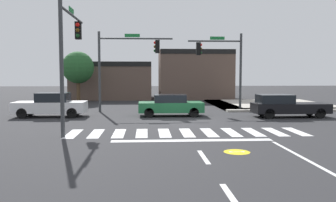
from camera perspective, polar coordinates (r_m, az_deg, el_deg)
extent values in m
plane|color=#2B2B2D|center=(21.64, 1.65, -3.10)|extent=(120.00, 120.00, 0.00)
cube|color=silver|center=(17.44, -14.82, -5.04)|extent=(0.54, 2.59, 0.01)
cube|color=silver|center=(17.26, -11.32, -5.08)|extent=(0.54, 2.59, 0.01)
cube|color=silver|center=(17.15, -7.76, -5.10)|extent=(0.54, 2.59, 0.01)
cube|color=silver|center=(17.10, -4.17, -5.09)|extent=(0.54, 2.59, 0.01)
cube|color=silver|center=(17.12, -0.57, -5.07)|extent=(0.54, 2.59, 0.01)
cube|color=silver|center=(17.21, 3.00, -5.03)|extent=(0.54, 2.59, 0.01)
cube|color=silver|center=(17.36, 6.53, -4.97)|extent=(0.54, 2.59, 0.01)
cube|color=silver|center=(17.58, 9.98, -4.89)|extent=(0.54, 2.59, 0.01)
cube|color=silver|center=(17.86, 13.33, -4.80)|extent=(0.54, 2.59, 0.01)
cube|color=silver|center=(18.19, 16.57, -4.69)|extent=(0.54, 2.59, 0.01)
cube|color=silver|center=(18.59, 19.68, -4.58)|extent=(0.54, 2.59, 0.01)
cube|color=white|center=(15.25, 3.86, -6.25)|extent=(6.80, 0.50, 0.01)
cube|color=white|center=(12.35, 5.66, -8.80)|extent=(0.16, 2.00, 0.01)
cube|color=white|center=(8.57, 10.05, -14.82)|extent=(0.16, 2.00, 0.01)
cylinder|color=yellow|center=(13.27, 10.85, -7.93)|extent=(0.95, 0.95, 0.01)
cylinder|color=white|center=(13.22, 9.95, -7.95)|extent=(0.15, 0.15, 0.00)
cylinder|color=white|center=(13.33, 11.75, -7.88)|extent=(0.15, 0.15, 0.00)
cube|color=white|center=(13.27, 10.85, -7.91)|extent=(0.43, 0.04, 0.00)
cube|color=#B2AA9E|center=(28.86, 18.78, -1.30)|extent=(10.00, 1.60, 0.15)
cube|color=#B2AA9E|center=(32.20, 8.58, -0.55)|extent=(1.60, 10.00, 0.15)
cube|color=#B2AA9E|center=(33.33, 15.66, -0.50)|extent=(10.00, 10.00, 0.15)
cube|color=brown|center=(41.03, -8.77, 3.22)|extent=(8.63, 6.96, 4.05)
cube|color=black|center=(37.77, -9.26, 5.82)|extent=(8.63, 0.50, 0.50)
cube|color=brown|center=(40.81, 4.19, 4.18)|extent=(7.90, 6.16, 5.36)
cube|color=black|center=(38.03, 4.80, 7.83)|extent=(7.90, 0.50, 0.50)
cylinder|color=#383A3D|center=(26.75, -10.81, 4.54)|extent=(0.18, 0.18, 5.85)
cylinder|color=#383A3D|center=(26.66, -5.10, 9.83)|extent=(5.34, 0.12, 0.12)
cube|color=black|center=(26.62, -1.69, 8.61)|extent=(0.32, 0.32, 0.95)
sphere|color=red|center=(26.64, -2.06, 9.25)|extent=(0.22, 0.22, 0.22)
sphere|color=#4C330C|center=(26.61, -2.06, 8.61)|extent=(0.22, 0.22, 0.22)
sphere|color=#0C3814|center=(26.59, -2.06, 7.98)|extent=(0.22, 0.22, 0.22)
cube|color=#197233|center=(26.69, -5.68, 10.29)|extent=(1.10, 0.03, 0.24)
cylinder|color=#383A3D|center=(27.86, 11.43, 4.48)|extent=(0.18, 0.18, 5.82)
cylinder|color=#383A3D|center=(27.52, 7.40, 9.39)|extent=(4.02, 0.12, 0.12)
cube|color=black|center=(27.27, 4.85, 8.25)|extent=(0.32, 0.32, 0.95)
sphere|color=red|center=(27.32, 5.21, 8.86)|extent=(0.22, 0.22, 0.22)
sphere|color=#4C330C|center=(27.30, 5.20, 8.24)|extent=(0.22, 0.22, 0.22)
sphere|color=#0C3814|center=(27.28, 5.20, 7.63)|extent=(0.22, 0.22, 0.22)
cube|color=#197233|center=(27.58, 7.82, 9.84)|extent=(1.10, 0.03, 0.24)
cylinder|color=#383A3D|center=(16.45, -16.51, 5.06)|extent=(0.18, 0.18, 6.12)
cylinder|color=#383A3D|center=(19.22, -14.90, 12.95)|extent=(0.12, 5.23, 0.12)
cube|color=black|center=(20.57, -14.05, 10.78)|extent=(0.32, 0.32, 0.95)
sphere|color=red|center=(20.44, -14.15, 11.65)|extent=(0.22, 0.22, 0.22)
sphere|color=#4C330C|center=(20.40, -14.14, 10.83)|extent=(0.22, 0.22, 0.22)
sphere|color=#0C3814|center=(20.37, -14.12, 10.01)|extent=(0.22, 0.22, 0.22)
cube|color=#197233|center=(19.00, -15.07, 13.72)|extent=(0.03, 1.10, 0.24)
cube|color=#1E6638|center=(23.84, 0.43, -0.94)|extent=(4.24, 1.85, 0.64)
cube|color=black|center=(23.79, 0.30, 0.43)|extent=(2.08, 1.63, 0.50)
cylinder|color=black|center=(24.82, 3.63, -1.41)|extent=(0.63, 0.22, 0.63)
cylinder|color=black|center=(23.21, 4.13, -1.82)|extent=(0.63, 0.22, 0.63)
cylinder|color=black|center=(24.63, -3.05, -1.45)|extent=(0.63, 0.22, 0.63)
cylinder|color=black|center=(23.01, -3.02, -1.87)|extent=(0.63, 0.22, 0.63)
cube|color=black|center=(24.54, 18.80, -1.04)|extent=(4.79, 1.75, 0.61)
cube|color=black|center=(24.12, 16.58, 0.32)|extent=(2.15, 1.54, 0.56)
cylinder|color=black|center=(25.92, 21.47, -1.45)|extent=(0.64, 0.22, 0.64)
cylinder|color=black|center=(24.54, 22.98, -1.80)|extent=(0.64, 0.22, 0.64)
cylinder|color=black|center=(24.72, 14.61, -1.56)|extent=(0.64, 0.22, 0.64)
cylinder|color=black|center=(23.27, 15.79, -1.94)|extent=(0.64, 0.22, 0.64)
cube|color=white|center=(24.60, -18.14, -0.91)|extent=(4.54, 1.86, 0.69)
cube|color=black|center=(24.50, -17.73, 0.58)|extent=(1.99, 1.63, 0.58)
cylinder|color=black|center=(25.08, -14.23, -1.44)|extent=(0.66, 0.22, 0.66)
cylinder|color=black|center=(23.49, -14.97, -1.85)|extent=(0.66, 0.22, 0.66)
cylinder|color=black|center=(25.84, -20.98, -1.43)|extent=(0.66, 0.22, 0.66)
cylinder|color=black|center=(24.29, -22.13, -1.82)|extent=(0.66, 0.22, 0.66)
cylinder|color=#4C3823|center=(36.00, -14.02, 2.00)|extent=(0.36, 0.36, 2.80)
sphere|color=#235628|center=(35.98, -14.08, 5.18)|extent=(3.09, 3.09, 3.09)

